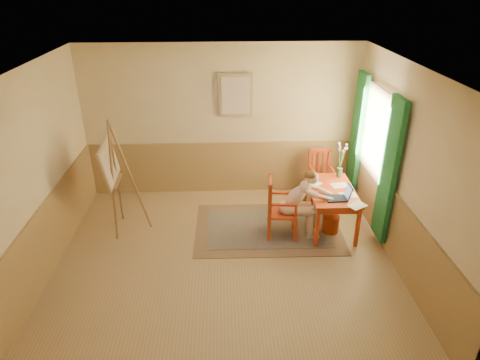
{
  "coord_description": "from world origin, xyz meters",
  "views": [
    {
      "loc": [
        -0.01,
        -5.06,
        3.84
      ],
      "look_at": [
        0.25,
        0.55,
        1.05
      ],
      "focal_mm": 31.31,
      "sensor_mm": 36.0,
      "label": 1
    }
  ],
  "objects_px": {
    "chair_back": "(320,176)",
    "laptop": "(340,196)",
    "easel": "(112,167)",
    "chair_left": "(279,208)",
    "figure": "(300,201)",
    "table": "(331,194)"
  },
  "relations": [
    {
      "from": "chair_back",
      "to": "laptop",
      "type": "height_order",
      "value": "laptop"
    },
    {
      "from": "laptop",
      "to": "easel",
      "type": "bearing_deg",
      "value": 172.75
    },
    {
      "from": "chair_left",
      "to": "easel",
      "type": "distance_m",
      "value": 2.7
    },
    {
      "from": "figure",
      "to": "laptop",
      "type": "xyz_separation_m",
      "value": [
        0.59,
        -0.11,
        0.13
      ]
    },
    {
      "from": "laptop",
      "to": "table",
      "type": "bearing_deg",
      "value": 98.46
    },
    {
      "from": "figure",
      "to": "laptop",
      "type": "distance_m",
      "value": 0.61
    },
    {
      "from": "chair_left",
      "to": "laptop",
      "type": "bearing_deg",
      "value": -8.57
    },
    {
      "from": "figure",
      "to": "laptop",
      "type": "bearing_deg",
      "value": -10.31
    },
    {
      "from": "table",
      "to": "chair_back",
      "type": "relative_size",
      "value": 1.28
    },
    {
      "from": "chair_left",
      "to": "easel",
      "type": "bearing_deg",
      "value": 173.22
    },
    {
      "from": "table",
      "to": "laptop",
      "type": "xyz_separation_m",
      "value": [
        0.05,
        -0.32,
        0.14
      ]
    },
    {
      "from": "table",
      "to": "chair_back",
      "type": "bearing_deg",
      "value": 86.66
    },
    {
      "from": "table",
      "to": "laptop",
      "type": "height_order",
      "value": "laptop"
    },
    {
      "from": "table",
      "to": "easel",
      "type": "height_order",
      "value": "easel"
    },
    {
      "from": "chair_left",
      "to": "chair_back",
      "type": "height_order",
      "value": "chair_left"
    },
    {
      "from": "easel",
      "to": "laptop",
      "type": "bearing_deg",
      "value": -7.25
    },
    {
      "from": "figure",
      "to": "laptop",
      "type": "relative_size",
      "value": 3.02
    },
    {
      "from": "chair_back",
      "to": "easel",
      "type": "xyz_separation_m",
      "value": [
        -3.52,
        -0.89,
        0.65
      ]
    },
    {
      "from": "table",
      "to": "easel",
      "type": "bearing_deg",
      "value": 177.94
    },
    {
      "from": "table",
      "to": "chair_left",
      "type": "height_order",
      "value": "chair_left"
    },
    {
      "from": "figure",
      "to": "chair_back",
      "type": "bearing_deg",
      "value": 64.03
    },
    {
      "from": "table",
      "to": "figure",
      "type": "xyz_separation_m",
      "value": [
        -0.54,
        -0.21,
        0.01
      ]
    }
  ]
}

